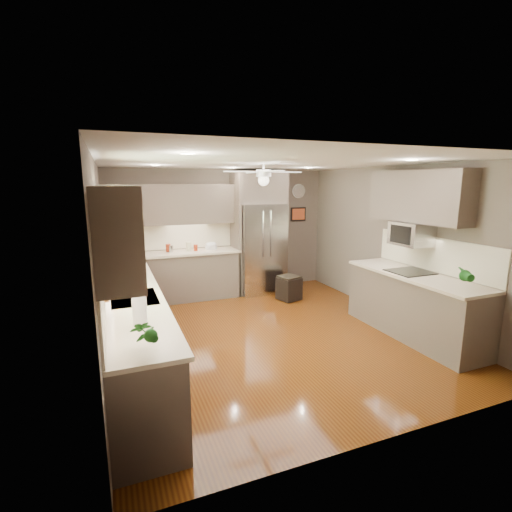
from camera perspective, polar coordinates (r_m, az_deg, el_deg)
floor at (r=5.67m, az=2.28°, el=-11.89°), size 5.00×5.00×0.00m
ceiling at (r=5.23m, az=2.50°, el=14.21°), size 5.00×5.00×0.00m
wall_back at (r=7.63m, az=-5.29°, el=3.80°), size 4.50×0.00×4.50m
wall_front at (r=3.26m, az=20.72°, el=-6.90°), size 4.50×0.00×4.50m
wall_left at (r=4.86m, az=-22.61°, el=-1.22°), size 0.00×5.00×5.00m
wall_right at (r=6.55m, az=20.69°, el=1.91°), size 0.00×5.00×5.00m
canister_a at (r=7.18m, az=-13.35°, el=1.22°), size 0.11×0.11×0.15m
canister_b at (r=7.14m, az=-12.94°, el=1.10°), size 0.10×0.10×0.13m
canister_c at (r=7.22m, az=-10.31°, el=1.48°), size 0.12×0.12×0.17m
canister_d at (r=7.22m, az=-9.27°, el=1.27°), size 0.09×0.09×0.12m
soap_bottle at (r=4.96m, az=-20.44°, el=-3.32°), size 0.12×0.12×0.20m
potted_plant_left at (r=3.00m, az=-16.95°, el=-11.16°), size 0.20×0.16×0.33m
potted_plant_right at (r=5.27m, az=29.58°, el=-2.56°), size 0.22×0.20×0.33m
bowl at (r=7.30m, az=-6.86°, el=1.20°), size 0.25×0.25×0.06m
left_run at (r=5.22m, az=-18.68°, el=-8.90°), size 0.65×4.70×1.45m
back_run at (r=7.32m, az=-9.98°, el=-2.74°), size 1.85×0.65×1.45m
uppers at (r=5.66m, az=-7.47°, el=7.53°), size 4.50×4.70×0.95m
window at (r=4.32m, az=-22.57°, el=1.37°), size 0.05×1.12×0.92m
sink at (r=4.47m, az=-18.23°, el=-6.52°), size 0.50×0.70×0.32m
refrigerator at (r=7.55m, az=0.56°, el=3.29°), size 1.06×0.75×2.45m
right_run at (r=5.94m, az=23.06°, el=-6.77°), size 0.70×2.20×1.45m
microwave at (r=5.97m, az=22.77°, el=3.16°), size 0.43×0.55×0.34m
ceiling_fan at (r=5.50m, az=1.18°, el=12.31°), size 1.18×1.18×0.32m
recessed_lights at (r=5.58m, az=0.38°, el=13.96°), size 2.84×3.14×0.01m
wall_clock at (r=8.23m, az=6.59°, el=9.89°), size 0.30×0.03×0.30m
framed_print at (r=8.25m, az=6.53°, el=6.41°), size 0.36×0.03×0.30m
stool at (r=7.19m, az=5.09°, el=-4.91°), size 0.46×0.46×0.46m
paper_towel at (r=3.56m, az=-17.46°, el=-8.06°), size 0.13×0.13×0.33m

